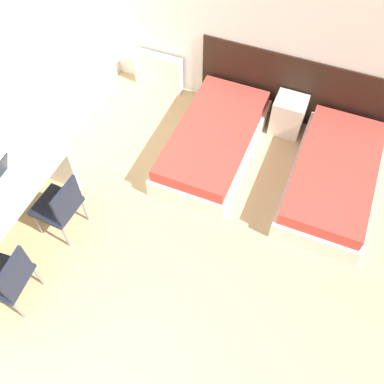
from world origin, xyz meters
TOP-DOWN VIEW (x-y plane):
  - wall_back at (0.00, 4.55)m, footprint 5.03×0.05m
  - headboard_panel at (0.61, 4.51)m, footprint 2.57×0.03m
  - bed_near_window at (-0.14, 3.54)m, footprint 0.97×1.88m
  - bed_near_door at (1.36, 3.54)m, footprint 0.97×1.88m
  - nightstand at (0.61, 4.30)m, footprint 0.40×0.36m
  - radiator at (-1.32, 4.43)m, footprint 0.71×0.12m
  - chair_near_laptop at (-1.24, 1.85)m, footprint 0.46×0.46m
  - chair_near_notebook at (-1.24, 0.97)m, footprint 0.47×0.47m
  - laptop at (-1.70, 1.80)m, footprint 0.33×0.23m

SIDE VIEW (x-z plane):
  - bed_near_window at x=-0.14m, z-range -0.01..0.42m
  - bed_near_door at x=1.36m, z-range -0.01..0.42m
  - nightstand at x=0.61m, z-range 0.00..0.52m
  - radiator at x=-1.32m, z-range 0.00..0.55m
  - chair_near_laptop at x=-1.24m, z-range 0.05..0.89m
  - chair_near_notebook at x=-1.24m, z-range 0.05..0.89m
  - headboard_panel at x=0.61m, z-range 0.00..0.98m
  - laptop at x=-1.70m, z-range 0.64..0.95m
  - wall_back at x=0.00m, z-range 0.00..2.70m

